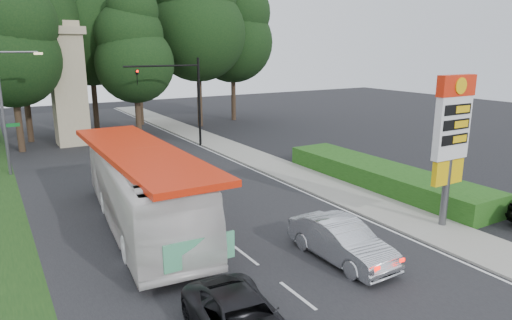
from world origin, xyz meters
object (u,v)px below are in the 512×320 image
transit_bus (142,188)px  sedan_silver (341,241)px  monument (68,83)px  streetlight_signs (6,106)px  traffic_signal_mast (184,90)px  gas_station_pylon (452,131)px

transit_bus → sedan_silver: 9.12m
monument → streetlight_signs: bearing=-122.0°
transit_bus → traffic_signal_mast: bearing=66.6°
traffic_signal_mast → monument: 9.76m
streetlight_signs → monument: bearing=58.0°
gas_station_pylon → streetlight_signs: bearing=129.0°
streetlight_signs → transit_bus: size_ratio=0.62×
gas_station_pylon → streetlight_signs: (-16.19, 20.01, -0.01)m
traffic_signal_mast → transit_bus: size_ratio=0.56×
traffic_signal_mast → monument: (-7.68, 6.00, 0.43)m
traffic_signal_mast → transit_bus: traffic_signal_mast is taller
transit_bus → streetlight_signs: bearing=114.5°
monument → transit_bus: bearing=-91.3°
gas_station_pylon → sedan_silver: gas_station_pylon is taller
gas_station_pylon → sedan_silver: (-6.21, -0.19, -3.66)m
traffic_signal_mast → transit_bus: (-8.15, -14.95, -2.87)m
gas_station_pylon → traffic_signal_mast: (-3.52, 22.00, 0.22)m
streetlight_signs → sedan_silver: 22.83m
gas_station_pylon → monument: 30.17m
transit_bus → sedan_silver: size_ratio=2.71×
sedan_silver → traffic_signal_mast: bearing=82.0°
transit_bus → sedan_silver: (5.46, -7.24, -1.02)m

